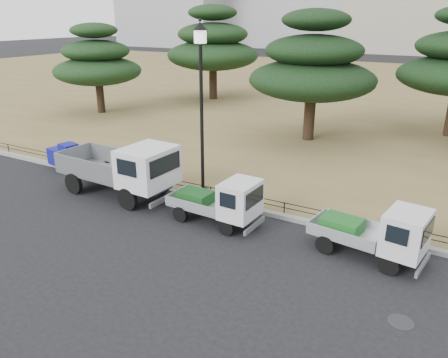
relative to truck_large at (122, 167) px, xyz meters
The scene contains 13 objects.
ground 4.64m from the truck_large, 19.65° to the right, with size 220.00×220.00×0.00m, color black.
lawn 29.42m from the truck_large, 81.75° to the left, with size 120.00×56.00×0.15m, color olive.
curb 4.50m from the truck_large, 14.54° to the left, with size 120.00×0.25×0.16m, color gray.
truck_large is the anchor object (origin of this frame).
truck_kei_front 4.55m from the truck_large, ahead, with size 3.20×1.50×1.66m.
truck_kei_rear 9.55m from the truck_large, ahead, with size 3.36×1.78×1.68m.
street_lamp 4.47m from the truck_large, 26.68° to the left, with size 0.56×0.56×6.30m.
pipe_fence 4.46m from the truck_large, 16.43° to the left, with size 38.00×0.04×0.40m.
tarp_pile 4.77m from the truck_large, 163.91° to the left, with size 1.81×1.49×1.07m.
manhole 11.12m from the truck_large, 14.17° to the right, with size 0.60×0.60×0.01m, color #2D2D30.
pine_west_far 15.99m from the truck_large, 137.19° to the left, with size 6.02×6.02×6.08m.
pine_west_near 20.94m from the truck_large, 110.96° to the left, with size 7.35×7.35×7.34m.
pine_center_left 11.98m from the truck_large, 71.45° to the left, with size 6.76×6.76×6.87m.
Camera 1 is at (6.99, -10.43, 6.65)m, focal length 35.00 mm.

